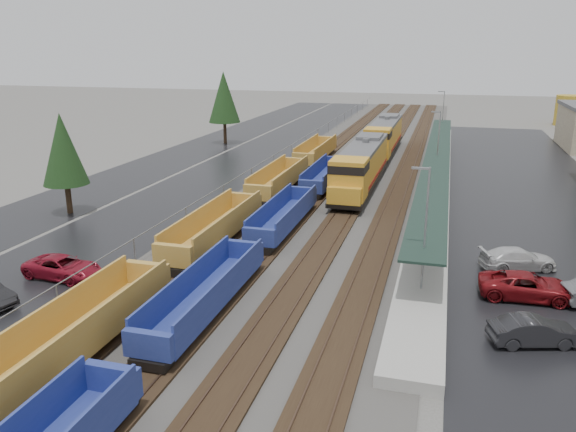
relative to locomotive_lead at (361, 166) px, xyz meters
name	(u,v)px	position (x,y,z in m)	size (l,w,h in m)	color
ballast_strip	(362,163)	(-2.00, 14.53, -2.54)	(20.00, 160.00, 0.08)	#302D2B
trackbed	(362,162)	(-2.00, 14.53, -2.42)	(14.60, 160.00, 0.22)	black
west_parking_lot	(253,157)	(-17.00, 14.53, -2.57)	(10.00, 160.00, 0.02)	black
west_road	(186,154)	(-27.00, 14.53, -2.57)	(9.00, 160.00, 0.02)	black
east_commuter_lot	(529,191)	(17.00, 4.53, -2.57)	(16.00, 100.00, 0.02)	black
station_platform	(436,179)	(7.50, 4.54, -1.84)	(3.00, 80.00, 8.00)	#9E9B93
chainlink_fence	(288,150)	(-11.50, 12.97, -0.97)	(0.08, 160.04, 2.02)	gray
distant_hills	(550,90)	(42.79, 165.21, -2.58)	(301.00, 140.00, 25.20)	#4D5B46
tree_west_near	(63,149)	(-24.00, -15.47, 3.24)	(3.96, 3.96, 9.00)	#332316
tree_west_far	(224,97)	(-25.00, 24.53, 4.55)	(4.84, 4.84, 11.00)	#332316
locomotive_lead	(361,166)	(0.00, 0.00, 0.00)	(3.27, 21.56, 4.88)	black
locomotive_trail	(384,137)	(0.00, 21.00, 0.00)	(3.27, 21.56, 4.88)	black
well_string_yellow	(215,230)	(-8.00, -19.80, -1.38)	(2.75, 82.16, 2.44)	#BB8834
well_string_blue	(206,295)	(-4.00, -30.57, -1.47)	(2.45, 76.21, 2.18)	navy
storage_tank	(571,111)	(30.88, 62.38, 0.27)	(5.70, 5.70, 5.70)	#AE8C22
parked_car_west_c	(63,267)	(-15.00, -28.45, -1.86)	(5.14, 2.37, 1.43)	maroon
parked_car_east_a	(534,331)	(13.23, -29.39, -1.85)	(4.40, 1.53, 1.45)	black
parked_car_east_b	(527,286)	(13.57, -23.65, -1.81)	(5.54, 2.56, 1.54)	maroon
parked_car_east_c	(518,259)	(13.52, -18.89, -1.85)	(5.04, 2.05, 1.46)	silver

